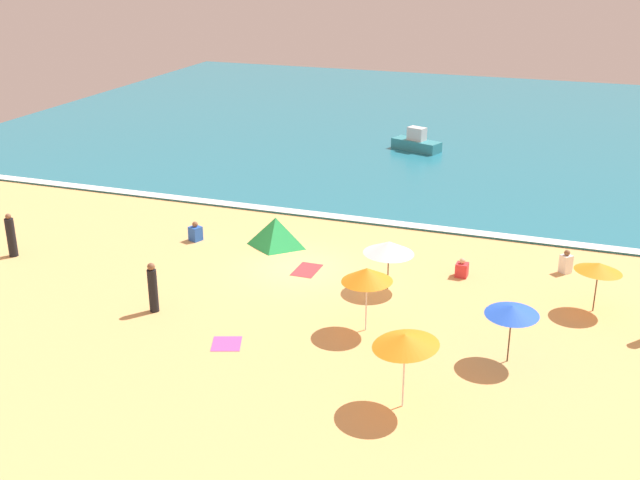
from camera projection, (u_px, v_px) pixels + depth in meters
ground_plane at (299, 268)px, 32.00m from camera, size 60.00×60.00×0.00m
ocean_water at (436, 124)px, 56.59m from camera, size 60.00×44.00×0.10m
wave_breaker_foam at (345, 217)px, 37.50m from camera, size 57.00×0.70×0.01m
beach_umbrella_0 at (599, 267)px, 27.70m from camera, size 2.39×2.39×1.94m
beach_umbrella_1 at (512, 310)px, 24.29m from camera, size 1.81×1.82×2.01m
beach_umbrella_2 at (389, 247)px, 29.50m from camera, size 2.18×2.17×1.98m
beach_umbrella_3 at (405, 340)px, 21.78m from camera, size 2.62×2.61×2.43m
beach_umbrella_4 at (367, 275)px, 26.19m from camera, size 2.32×2.32×2.35m
beach_tent at (276, 232)px, 33.96m from camera, size 2.08×1.71×1.36m
beachgoer_2 at (462, 269)px, 31.09m from camera, size 0.49×0.49×0.79m
beachgoer_3 at (195, 233)px, 34.81m from camera, size 0.62×0.62×0.89m
beachgoer_5 at (11, 236)px, 32.90m from camera, size 0.53×0.53×1.90m
beachgoer_6 at (566, 263)px, 31.41m from camera, size 0.56×0.56×0.98m
beachgoer_8 at (153, 288)px, 27.98m from camera, size 0.43×0.43×1.89m
beach_towel_0 at (307, 270)px, 31.79m from camera, size 0.94×1.49×0.01m
beach_towel_1 at (227, 344)px, 26.00m from camera, size 1.26×1.30×0.01m
small_boat_0 at (416, 143)px, 49.26m from camera, size 3.32×2.14×1.47m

